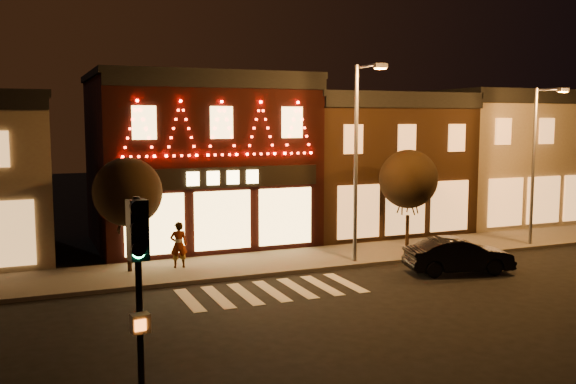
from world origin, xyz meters
TOP-DOWN VIEW (x-y plane):
  - ground at (0.00, 0.00)m, footprint 120.00×120.00m
  - sidewalk_far at (2.00, 8.00)m, footprint 44.00×4.00m
  - building_pulp at (0.00, 13.98)m, footprint 10.20×8.34m
  - building_right_a at (9.50, 13.99)m, footprint 9.20×8.28m
  - building_right_b at (18.50, 13.99)m, footprint 9.20×8.28m
  - traffic_signal_near at (-6.23, -5.67)m, footprint 0.36×0.48m
  - streetlamp_mid at (4.83, 6.36)m, footprint 0.53×1.88m
  - streetlamp_right at (14.45, 6.38)m, footprint 0.48×1.71m
  - tree_left at (-4.31, 8.41)m, footprint 2.70×2.70m
  - tree_right at (8.55, 8.30)m, footprint 2.75×2.75m
  - dark_sedan at (7.94, 3.68)m, footprint 4.49×2.43m
  - pedestrian at (-2.37, 8.27)m, footprint 0.72×0.50m

SIDE VIEW (x-z plane):
  - ground at x=0.00m, z-range 0.00..0.00m
  - sidewalk_far at x=2.00m, z-range 0.00..0.15m
  - dark_sedan at x=7.94m, z-range 0.00..1.40m
  - pedestrian at x=-2.37m, z-range 0.15..2.03m
  - tree_left at x=-4.31m, z-range 1.05..5.57m
  - tree_right at x=8.55m, z-range 1.07..5.66m
  - traffic_signal_near at x=-6.23m, z-range 1.10..5.73m
  - building_right_a at x=9.50m, z-range 0.01..7.51m
  - building_right_b at x=18.50m, z-range 0.01..7.81m
  - building_pulp at x=0.00m, z-range 0.01..8.31m
  - streetlamp_right at x=14.45m, z-range 0.80..8.25m
  - streetlamp_mid at x=4.83m, z-range 0.86..9.07m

